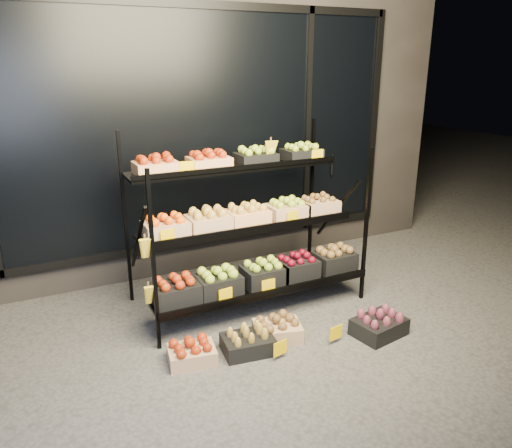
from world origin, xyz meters
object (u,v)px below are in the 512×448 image
display_rack (248,226)px  floor_crate_midleft (248,341)px  floor_crate_left (192,352)px  floor_crate_midright (277,329)px

display_rack → floor_crate_midleft: size_ratio=5.02×
display_rack → floor_crate_midleft: (-0.38, -0.79, -0.69)m
floor_crate_left → floor_crate_midleft: (0.45, -0.06, 0.01)m
floor_crate_left → display_rack: bearing=50.6°
display_rack → floor_crate_left: bearing=-139.0°
floor_crate_left → floor_crate_midright: floor_crate_midright is taller
floor_crate_left → floor_crate_midright: (0.77, 0.01, 0.00)m
floor_crate_midright → display_rack: bearing=100.4°
display_rack → floor_crate_midright: bearing=-95.7°
floor_crate_midleft → floor_crate_midright: (0.31, 0.08, -0.00)m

